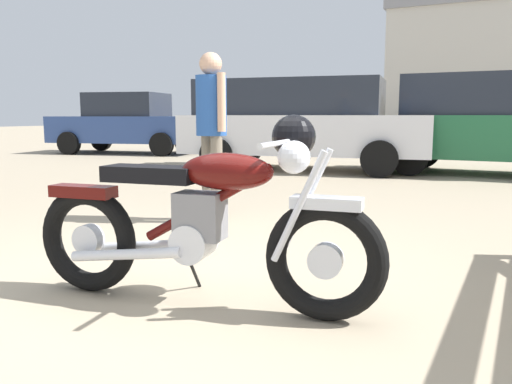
% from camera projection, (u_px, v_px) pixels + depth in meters
% --- Properties ---
extents(ground_plane, '(80.00, 80.00, 0.00)m').
position_uv_depth(ground_plane, '(180.00, 297.00, 3.02)').
color(ground_plane, gray).
extents(vintage_motorcycle, '(2.08, 0.73, 1.07)m').
position_uv_depth(vintage_motorcycle, '(208.00, 219.00, 2.85)').
color(vintage_motorcycle, black).
rests_on(vintage_motorcycle, ground_plane).
extents(bystander, '(0.40, 0.30, 1.66)m').
position_uv_depth(bystander, '(211.00, 119.00, 5.04)').
color(bystander, '#706656').
rests_on(bystander, ground_plane).
extents(silver_sedan_mid, '(4.44, 2.47, 1.67)m').
position_uv_depth(silver_sedan_mid, '(128.00, 123.00, 14.44)').
color(silver_sedan_mid, black).
rests_on(silver_sedan_mid, ground_plane).
extents(dark_sedan_left, '(3.98, 1.99, 1.78)m').
position_uv_depth(dark_sedan_left, '(484.00, 123.00, 9.24)').
color(dark_sedan_left, black).
rests_on(dark_sedan_left, ground_plane).
extents(pale_sedan_back, '(4.84, 2.29, 1.74)m').
position_uv_depth(pale_sedan_back, '(300.00, 121.00, 10.03)').
color(pale_sedan_back, black).
rests_on(pale_sedan_back, ground_plane).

